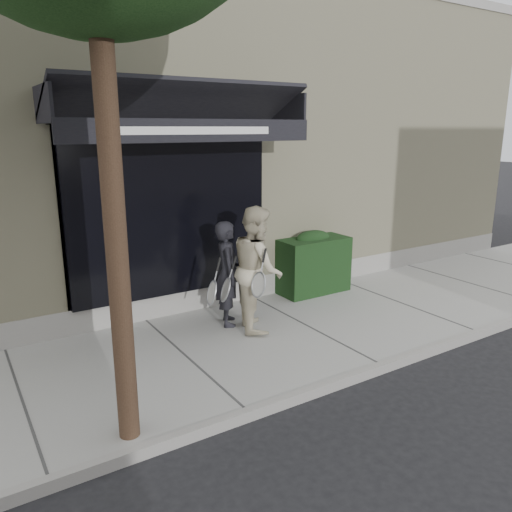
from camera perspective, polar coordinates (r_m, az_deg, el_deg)
ground at (r=7.78m, az=5.69°, el=-8.65°), size 80.00×80.00×0.00m
sidewalk at (r=7.76m, az=5.70°, el=-8.25°), size 20.00×3.00×0.12m
curb at (r=6.72m, az=14.04°, el=-12.29°), size 20.00×0.10×0.14m
building_facade at (r=11.47m, az=-9.78°, el=12.71°), size 14.30×8.04×5.64m
hedge at (r=9.14m, az=6.42°, el=-0.77°), size 1.30×0.70×1.14m
pedestrian_front at (r=7.51m, az=-3.27°, el=-2.04°), size 0.82×0.81×1.60m
pedestrian_back at (r=7.33m, az=0.14°, el=-1.40°), size 0.99×1.10×1.85m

